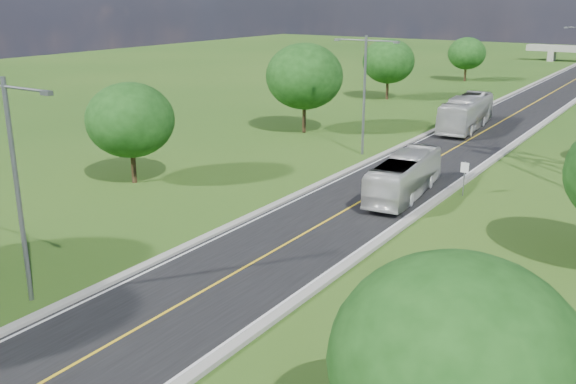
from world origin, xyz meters
name	(u,v)px	position (x,y,z in m)	size (l,w,h in m)	color
ground	(483,132)	(0.00, 60.00, 0.00)	(260.00, 260.00, 0.00)	#224914
road	(500,122)	(0.00, 66.00, 0.03)	(8.00, 150.00, 0.06)	black
curb_left	(462,118)	(-4.25, 66.00, 0.11)	(0.50, 150.00, 0.22)	gray
curb_right	(541,126)	(4.25, 66.00, 0.11)	(0.50, 150.00, 0.22)	gray
speed_limit_sign	(464,173)	(5.20, 37.98, 1.60)	(0.55, 0.09, 2.40)	slate
streetlight_near_left	(15,173)	(-6.00, 12.00, 5.94)	(5.90, 0.25, 10.00)	slate
streetlight_mid_left	(365,85)	(-6.00, 45.00, 5.94)	(5.90, 0.25, 10.00)	slate
tree_lb	(130,120)	(-16.00, 28.00, 4.64)	(6.30, 6.30, 7.33)	black
tree_lc	(304,76)	(-15.00, 50.00, 5.58)	(7.56, 7.56, 8.79)	black
tree_ld	(389,61)	(-17.00, 74.00, 4.95)	(6.72, 6.72, 7.82)	black
tree_le	(467,53)	(-14.50, 98.00, 4.33)	(5.88, 5.88, 6.84)	black
tree_ra	(456,362)	(14.00, 10.00, 4.64)	(6.30, 6.30, 7.33)	black
bus_outbound	(404,176)	(1.91, 35.51, 1.48)	(2.38, 10.19, 2.84)	silver
bus_inbound	(466,113)	(-1.95, 60.12, 1.74)	(2.82, 12.05, 3.36)	beige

